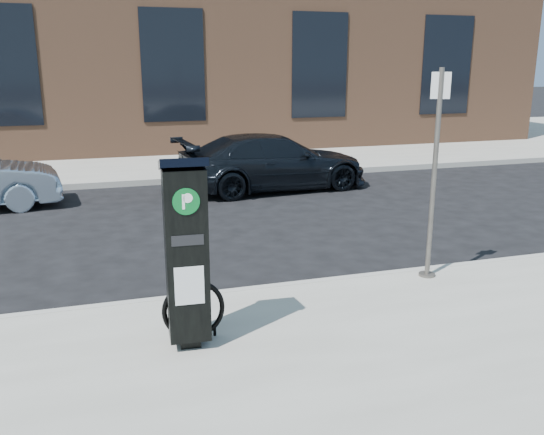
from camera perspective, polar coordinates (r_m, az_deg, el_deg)
name	(u,v)px	position (r m, az deg, el deg)	size (l,w,h in m)	color
ground	(298,292)	(8.04, 2.62, -7.40)	(120.00, 120.00, 0.00)	black
sidewalk_far	(169,149)	(21.36, -10.16, 6.72)	(60.00, 12.00, 0.15)	gray
curb_near	(299,288)	(8.00, 2.67, -6.96)	(60.00, 0.12, 0.16)	#9E9B93
curb_far	(198,179)	(15.52, -7.38, 3.77)	(60.00, 0.12, 0.16)	#9E9B93
building	(155,35)	(24.15, -11.56, 17.28)	(28.00, 10.05, 8.25)	brown
parking_kiosk	(186,252)	(5.97, -8.47, -3.36)	(0.49, 0.44, 2.04)	black
sign_pole	(434,177)	(8.12, 15.76, 3.88)	(0.24, 0.23, 2.87)	#5A5550
bike_rack	(194,310)	(6.36, -7.77, -9.06)	(0.68, 0.06, 0.68)	black
car_dark	(273,162)	(14.40, 0.09, 5.53)	(1.95, 4.80, 1.39)	black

